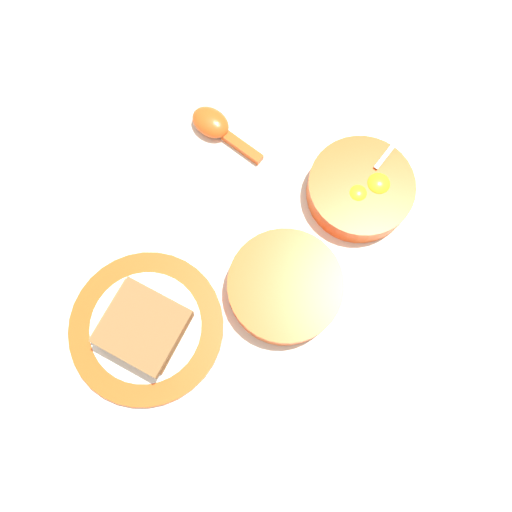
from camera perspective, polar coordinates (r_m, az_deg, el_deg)
name	(u,v)px	position (r m, az deg, el deg)	size (l,w,h in m)	color
ground_plane	(252,211)	(0.79, -0.43, 5.16)	(3.00, 3.00, 0.00)	silver
egg_bowl	(360,189)	(0.80, 11.82, 7.50)	(0.16, 0.16, 0.07)	#DB5119
toast_plate	(146,327)	(0.76, -12.41, -7.97)	(0.23, 0.23, 0.01)	#DB5119
toast_sandwich	(143,326)	(0.73, -12.80, -7.86)	(0.13, 0.12, 0.04)	brown
soup_spoon	(215,126)	(0.84, -4.70, 14.61)	(0.14, 0.08, 0.03)	#DB5119
congee_bowl	(285,287)	(0.74, 3.32, -3.51)	(0.17, 0.17, 0.04)	#DB5119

